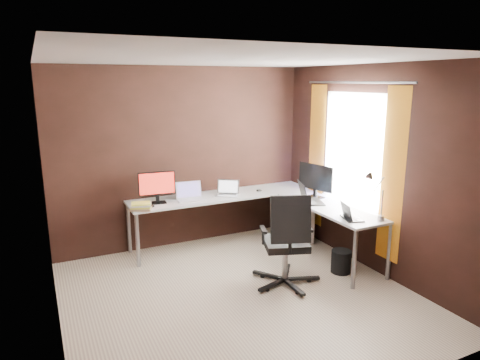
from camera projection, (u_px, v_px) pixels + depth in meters
name	position (u px, v px, depth m)	size (l,w,h in m)	color
room	(264.00, 178.00, 4.60)	(3.60, 3.60, 2.50)	beige
desk	(261.00, 203.00, 5.80)	(2.65, 2.25, 0.73)	silver
drawer_pedestal	(293.00, 221.00, 6.23)	(0.42, 0.50, 0.60)	silver
monitor_left	(157.00, 185.00, 5.58)	(0.48, 0.16, 0.42)	black
monitor_right	(316.00, 179.00, 5.82)	(0.20, 0.56, 0.47)	black
laptop_white	(190.00, 196.00, 5.79)	(0.37, 0.28, 0.23)	silver
laptop_silver	(228.00, 192.00, 6.01)	(0.38, 0.35, 0.21)	silver
laptop_black_big	(308.00, 198.00, 5.65)	(0.42, 0.48, 0.27)	black
laptop_black_small	(350.00, 215.00, 4.96)	(0.28, 0.33, 0.19)	black
book_stack	(141.00, 206.00, 5.34)	(0.32, 0.30, 0.08)	tan
mouse_left	(151.00, 206.00, 5.41)	(0.08, 0.05, 0.03)	black
mouse_corner	(259.00, 190.00, 6.20)	(0.09, 0.06, 0.04)	black
desk_lamp	(375.00, 191.00, 4.88)	(0.19, 0.21, 0.55)	slate
office_chair	(286.00, 258.00, 4.88)	(0.62, 0.66, 1.11)	black
wastebasket	(341.00, 261.00, 5.24)	(0.24, 0.24, 0.28)	black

